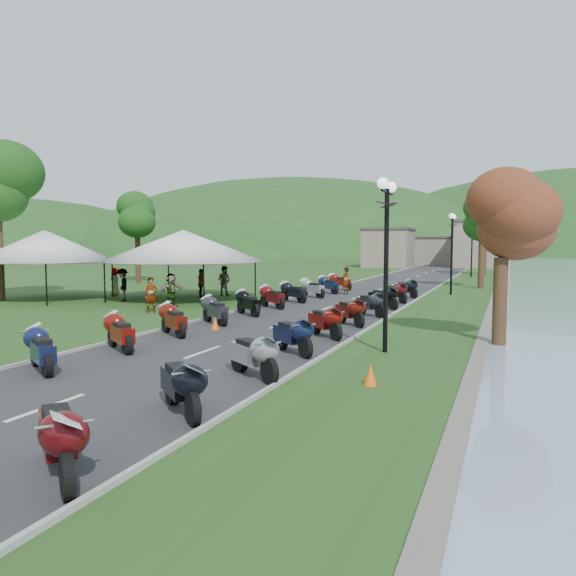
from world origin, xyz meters
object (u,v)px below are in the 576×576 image
(pedestrian_b, at_px, (224,296))
(pedestrian_c, at_px, (123,301))
(vendor_tent_main, at_px, (184,265))
(pedestrian_a, at_px, (151,313))

(pedestrian_b, relative_size, pedestrian_c, 1.00)
(vendor_tent_main, height_order, pedestrian_a, vendor_tent_main)
(pedestrian_a, height_order, pedestrian_c, pedestrian_c)
(vendor_tent_main, height_order, pedestrian_c, vendor_tent_main)
(vendor_tent_main, relative_size, pedestrian_b, 3.34)
(vendor_tent_main, bearing_deg, pedestrian_b, 72.30)
(vendor_tent_main, relative_size, pedestrian_c, 3.35)
(vendor_tent_main, xyz_separation_m, pedestrian_b, (0.97, 3.05, -2.00))
(pedestrian_b, bearing_deg, pedestrian_a, 99.35)
(pedestrian_a, bearing_deg, pedestrian_c, 99.31)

